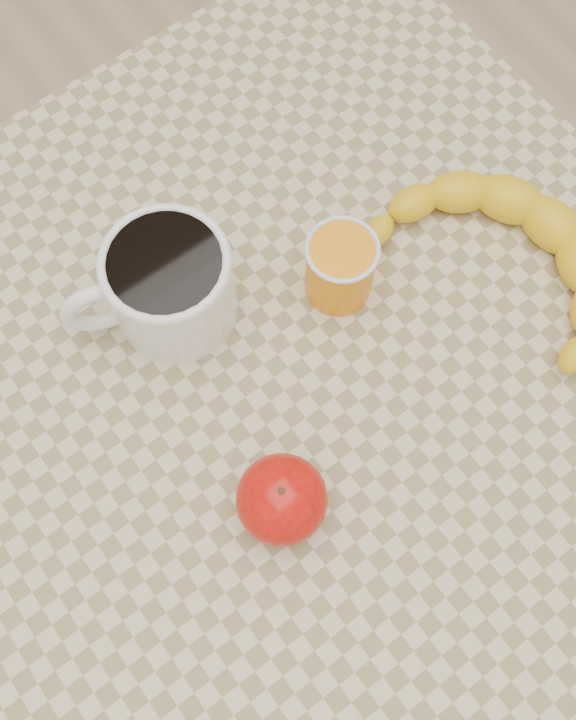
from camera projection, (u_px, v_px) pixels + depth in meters
ground at (288, 508)px, 1.45m from camera, size 3.00×3.00×0.00m
table at (288, 396)px, 0.83m from camera, size 0.80×0.80×0.75m
coffee_mug at (167, 284)px, 0.72m from camera, size 0.17×0.15×0.10m
orange_juice_glass at (340, 268)px, 0.74m from camera, size 0.07×0.07×0.08m
apple at (282, 499)px, 0.67m from camera, size 0.08×0.08×0.07m
banana at (505, 259)px, 0.76m from camera, size 0.27×0.34×0.05m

